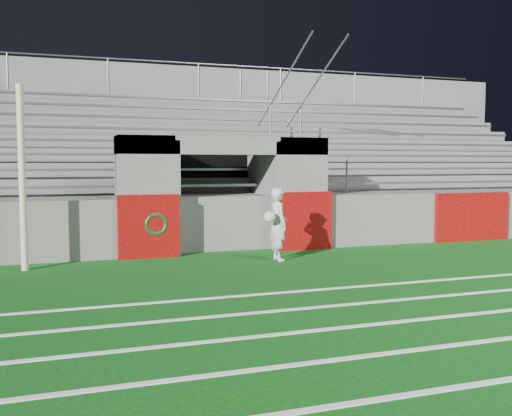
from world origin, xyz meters
name	(u,v)px	position (x,y,z in m)	size (l,w,h in m)	color
ground	(279,279)	(0.00, 0.00, 0.00)	(90.00, 90.00, 0.00)	#0B450F
field_post	(22,178)	(-4.22, 2.32, 1.73)	(0.13, 0.13, 3.45)	beige
field_markings	(478,384)	(0.00, -5.00, 0.01)	(28.00, 8.09, 0.01)	white
stadium_structure	(184,180)	(0.00, 7.97, 1.49)	(26.00, 8.48, 5.42)	#5D5B58
goalkeeper_with_ball	(278,224)	(0.69, 1.81, 0.76)	(0.56, 0.59, 1.51)	silver
hose_coil	(156,223)	(-1.65, 2.93, 0.76)	(0.52, 0.15, 0.58)	#0C400F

